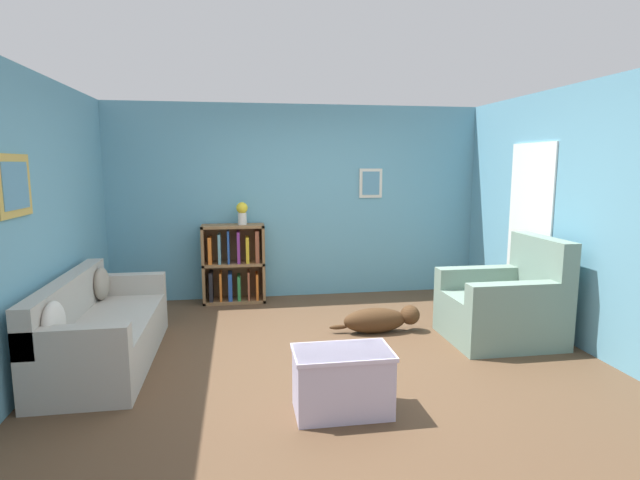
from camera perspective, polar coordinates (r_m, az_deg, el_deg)
name	(u,v)px	position (r m, az deg, el deg)	size (l,w,h in m)	color
ground_plane	(327,353)	(4.94, 0.76, -12.83)	(14.00, 14.00, 0.00)	brown
wall_back	(299,202)	(6.85, -2.46, 4.39)	(5.60, 0.13, 2.60)	#609EB7
wall_left	(31,225)	(4.88, -30.17, 1.49)	(0.13, 5.00, 2.60)	#609EB7
wall_right	(574,216)	(5.67, 27.05, 2.47)	(0.16, 5.00, 2.60)	#609EB7
couch	(100,331)	(5.05, -23.80, -9.51)	(0.80, 1.95, 0.80)	#ADA89E
bookshelf	(234,264)	(6.69, -9.82, -2.76)	(0.81, 0.34, 1.03)	olive
recliner_chair	(506,306)	(5.54, 20.47, -7.03)	(1.06, 0.93, 1.07)	gray
coffee_table	(342,380)	(3.79, 2.57, -15.65)	(0.72, 0.43, 0.48)	#BCB2D1
dog	(381,319)	(5.51, 6.94, -9.01)	(1.00, 0.25, 0.29)	#472D19
vase	(242,212)	(6.57, -8.90, 3.18)	(0.15, 0.15, 0.29)	silver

